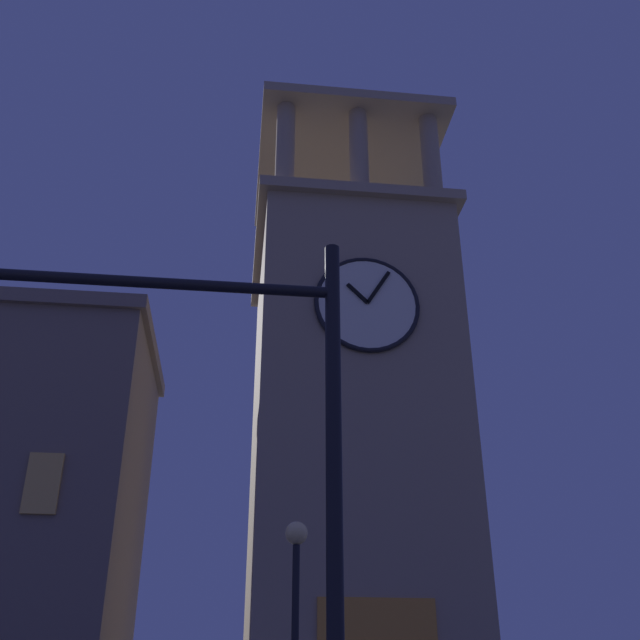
% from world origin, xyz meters
% --- Properties ---
extents(clocktower, '(7.27, 8.96, 24.54)m').
position_xyz_m(clocktower, '(-2.74, -5.70, 9.27)').
color(clocktower, gray).
rests_on(clocktower, ground_plane).
extents(traffic_signal_mid, '(3.99, 0.41, 6.08)m').
position_xyz_m(traffic_signal_mid, '(1.51, 12.35, 4.00)').
color(traffic_signal_mid, black).
rests_on(traffic_signal_mid, ground_plane).
extents(street_lamp, '(0.44, 0.44, 4.69)m').
position_xyz_m(street_lamp, '(-0.05, 4.58, 3.31)').
color(street_lamp, black).
rests_on(street_lamp, ground_plane).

